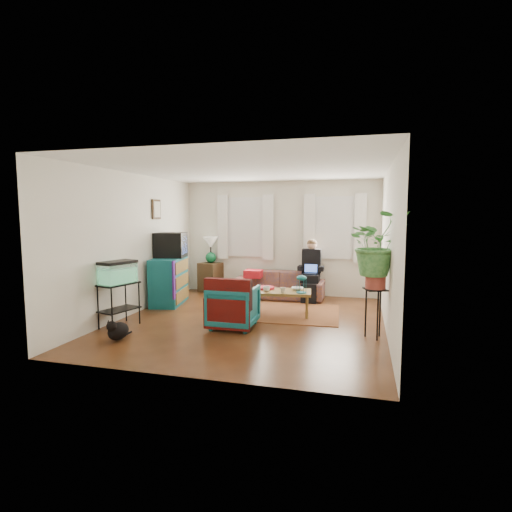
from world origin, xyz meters
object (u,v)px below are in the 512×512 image
(sofa, at_px, (278,280))
(dresser, at_px, (169,281))
(coffee_table, at_px, (281,303))
(aquarium_stand, at_px, (119,305))
(plant_stand, at_px, (374,313))
(side_table, at_px, (211,277))
(armchair, at_px, (234,304))

(sofa, distance_m, dresser, 2.38)
(dresser, distance_m, coffee_table, 2.45)
(sofa, height_order, aquarium_stand, sofa)
(dresser, relative_size, plant_stand, 1.42)
(dresser, xyz_separation_m, plant_stand, (4.05, -1.30, -0.10))
(coffee_table, bearing_deg, sofa, 95.96)
(side_table, bearing_deg, aquarium_stand, -96.15)
(side_table, relative_size, plant_stand, 0.92)
(armchair, bearing_deg, sofa, -95.63)
(plant_stand, bearing_deg, dresser, 162.22)
(side_table, xyz_separation_m, plant_stand, (3.71, -2.80, 0.03))
(sofa, bearing_deg, coffee_table, -77.52)
(sofa, bearing_deg, aquarium_stand, -126.17)
(dresser, xyz_separation_m, aquarium_stand, (-0.01, -1.75, -0.12))
(dresser, bearing_deg, plant_stand, -28.15)
(sofa, xyz_separation_m, armchair, (-0.24, -2.47, -0.01))
(side_table, xyz_separation_m, coffee_table, (2.08, -1.83, -0.12))
(plant_stand, bearing_deg, armchair, 179.82)
(dresser, xyz_separation_m, coffee_table, (2.42, -0.33, -0.25))
(dresser, bearing_deg, side_table, 66.88)
(armchair, bearing_deg, dresser, -35.34)
(side_table, relative_size, aquarium_stand, 0.95)
(side_table, height_order, aquarium_stand, aquarium_stand)
(aquarium_stand, xyz_separation_m, coffee_table, (2.43, 1.42, -0.13))
(coffee_table, bearing_deg, side_table, 131.33)
(sofa, height_order, side_table, sofa)
(armchair, relative_size, coffee_table, 0.69)
(sofa, xyz_separation_m, aquarium_stand, (-2.08, -2.92, -0.03))
(sofa, bearing_deg, plant_stand, -52.08)
(armchair, xyz_separation_m, plant_stand, (2.22, -0.01, -0.00))
(dresser, relative_size, armchair, 1.41)
(dresser, xyz_separation_m, armchair, (1.83, -1.29, -0.10))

